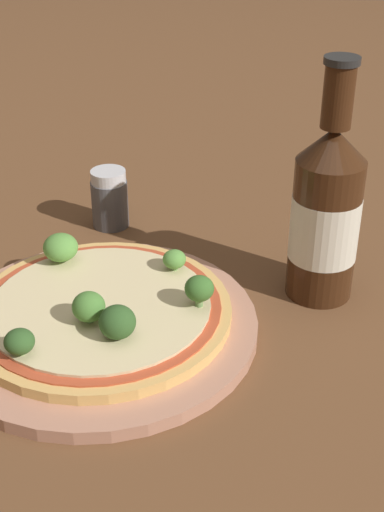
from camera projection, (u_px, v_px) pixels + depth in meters
ground_plane at (118, 319)px, 0.66m from camera, size 3.00×3.00×0.00m
plate at (101, 325)px, 0.64m from camera, size 0.28×0.28×0.01m
pizza at (101, 310)px, 0.64m from camera, size 0.24×0.24×0.01m
broccoli_floret_0 at (199, 289)px, 0.62m from camera, size 0.03×0.03×0.03m
broccoli_floret_1 at (117, 322)px, 0.58m from camera, size 0.03×0.03×0.03m
broccoli_floret_2 at (89, 307)px, 0.60m from camera, size 0.03×0.03×0.03m
broccoli_floret_3 at (174, 259)px, 0.68m from camera, size 0.02×0.02×0.02m
broccoli_floret_4 at (19, 342)px, 0.57m from camera, size 0.02×0.02×0.02m
broccoli_floret_5 at (61, 247)px, 0.69m from camera, size 0.03×0.03×0.03m
beer_bottle at (326, 213)px, 0.65m from camera, size 0.06×0.06×0.23m
pepper_shaker at (110, 199)px, 0.80m from camera, size 0.04×0.04×0.07m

